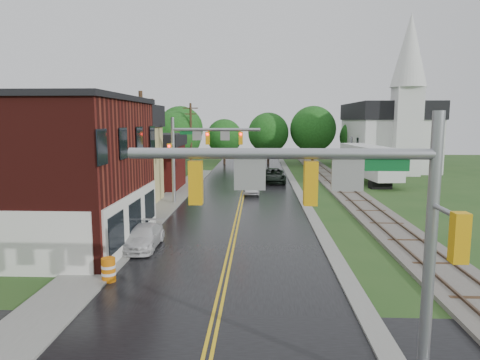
# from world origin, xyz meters

# --- Properties ---
(main_road) EXTENTS (10.00, 90.00, 0.02)m
(main_road) POSITION_xyz_m (0.00, 30.00, 0.00)
(main_road) COLOR black
(main_road) RESTS_ON ground
(curb_right) EXTENTS (0.80, 70.00, 0.12)m
(curb_right) POSITION_xyz_m (5.40, 35.00, 0.00)
(curb_right) COLOR gray
(curb_right) RESTS_ON ground
(sidewalk_left) EXTENTS (2.40, 50.00, 0.12)m
(sidewalk_left) POSITION_xyz_m (-6.20, 25.00, 0.00)
(sidewalk_left) COLOR gray
(sidewalk_left) RESTS_ON ground
(brick_building) EXTENTS (14.30, 10.30, 8.30)m
(brick_building) POSITION_xyz_m (-12.48, 15.00, 4.15)
(brick_building) COLOR #45120E
(brick_building) RESTS_ON ground
(yellow_house) EXTENTS (8.00, 7.00, 6.40)m
(yellow_house) POSITION_xyz_m (-11.00, 26.00, 3.20)
(yellow_house) COLOR tan
(yellow_house) RESTS_ON ground
(darkred_building) EXTENTS (7.00, 6.00, 4.40)m
(darkred_building) POSITION_xyz_m (-10.00, 35.00, 2.20)
(darkred_building) COLOR #3F0F0C
(darkred_building) RESTS_ON ground
(church) EXTENTS (10.40, 18.40, 20.00)m
(church) POSITION_xyz_m (20.00, 53.74, 5.83)
(church) COLOR silver
(church) RESTS_ON ground
(railroad) EXTENTS (3.20, 80.00, 0.30)m
(railroad) POSITION_xyz_m (10.00, 35.00, 0.11)
(railroad) COLOR #59544C
(railroad) RESTS_ON ground
(traffic_signal_near) EXTENTS (7.34, 0.30, 7.20)m
(traffic_signal_near) POSITION_xyz_m (3.47, 2.00, 4.97)
(traffic_signal_near) COLOR gray
(traffic_signal_near) RESTS_ON ground
(traffic_signal_far) EXTENTS (7.34, 0.43, 7.20)m
(traffic_signal_far) POSITION_xyz_m (-3.47, 27.00, 4.97)
(traffic_signal_far) COLOR gray
(traffic_signal_far) RESTS_ON ground
(utility_pole_b) EXTENTS (1.80, 0.28, 9.00)m
(utility_pole_b) POSITION_xyz_m (-6.80, 22.00, 4.72)
(utility_pole_b) COLOR #382616
(utility_pole_b) RESTS_ON ground
(utility_pole_c) EXTENTS (1.80, 0.28, 9.00)m
(utility_pole_c) POSITION_xyz_m (-6.80, 44.00, 4.72)
(utility_pole_c) COLOR #382616
(utility_pole_c) RESTS_ON ground
(tree_left_b) EXTENTS (7.60, 7.60, 9.69)m
(tree_left_b) POSITION_xyz_m (-17.85, 31.90, 5.72)
(tree_left_b) COLOR black
(tree_left_b) RESTS_ON ground
(tree_left_c) EXTENTS (6.00, 6.00, 7.65)m
(tree_left_c) POSITION_xyz_m (-13.85, 39.90, 4.51)
(tree_left_c) COLOR black
(tree_left_c) RESTS_ON ground
(tree_left_e) EXTENTS (6.40, 6.40, 8.16)m
(tree_left_e) POSITION_xyz_m (-8.85, 45.90, 4.81)
(tree_left_e) COLOR black
(tree_left_e) RESTS_ON ground
(suv_dark) EXTENTS (2.64, 5.65, 1.56)m
(suv_dark) POSITION_xyz_m (3.15, 39.48, 0.78)
(suv_dark) COLOR black
(suv_dark) RESTS_ON ground
(sedan_silver) EXTENTS (1.56, 4.21, 1.38)m
(sedan_silver) POSITION_xyz_m (0.80, 32.21, 0.69)
(sedan_silver) COLOR #ADADB2
(sedan_silver) RESTS_ON ground
(pickup_white) EXTENTS (1.72, 4.17, 1.21)m
(pickup_white) POSITION_xyz_m (-4.80, 14.47, 0.60)
(pickup_white) COLOR silver
(pickup_white) RESTS_ON ground
(semi_trailer) EXTENTS (4.15, 13.27, 4.06)m
(semi_trailer) POSITION_xyz_m (13.97, 40.69, 2.40)
(semi_trailer) COLOR black
(semi_trailer) RESTS_ON ground
(construction_barrel) EXTENTS (0.65, 0.65, 1.06)m
(construction_barrel) POSITION_xyz_m (-5.00, 9.49, 0.53)
(construction_barrel) COLOR #D16809
(construction_barrel) RESTS_ON ground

